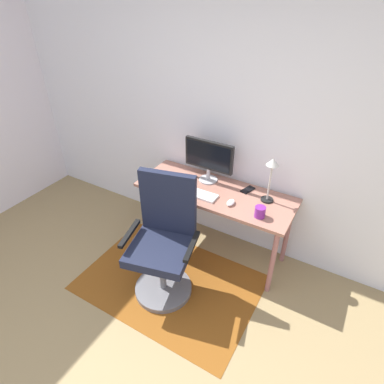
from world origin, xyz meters
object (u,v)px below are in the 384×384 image
at_px(desk, 215,198).
at_px(office_chair, 164,246).
at_px(monitor, 209,157).
at_px(desk_lamp, 271,172).
at_px(computer_mouse, 231,203).
at_px(cell_phone, 248,190).
at_px(coffee_cup, 260,212).
at_px(keyboard, 195,193).

relative_size(desk, office_chair, 1.31).
distance_m(monitor, office_chair, 0.91).
bearing_deg(desk_lamp, computer_mouse, -139.59).
height_order(computer_mouse, desk_lamp, desk_lamp).
height_order(computer_mouse, office_chair, office_chair).
distance_m(computer_mouse, cell_phone, 0.28).
bearing_deg(cell_phone, office_chair, -99.21).
distance_m(coffee_cup, desk_lamp, 0.35).
xyz_separation_m(keyboard, cell_phone, (0.40, 0.29, -0.00)).
relative_size(keyboard, desk_lamp, 1.04).
height_order(monitor, office_chair, monitor).
relative_size(monitor, desk_lamp, 1.17).
distance_m(monitor, cell_phone, 0.47).
relative_size(monitor, office_chair, 0.43).
relative_size(desk, computer_mouse, 14.06).
distance_m(computer_mouse, coffee_cup, 0.28).
relative_size(desk, keyboard, 3.40).
xyz_separation_m(monitor, office_chair, (-0.01, -0.76, -0.50)).
xyz_separation_m(monitor, coffee_cup, (0.63, -0.29, -0.20)).
distance_m(desk, monitor, 0.38).
bearing_deg(computer_mouse, desk, 151.01).
distance_m(desk, computer_mouse, 0.26).
xyz_separation_m(computer_mouse, cell_phone, (0.05, 0.28, -0.01)).
height_order(desk, cell_phone, cell_phone).
bearing_deg(computer_mouse, desk_lamp, 40.41).
distance_m(desk, coffee_cup, 0.53).
relative_size(desk, cell_phone, 10.44).
bearing_deg(desk, cell_phone, 32.78).
bearing_deg(office_chair, coffee_cup, 22.61).
relative_size(coffee_cup, desk_lamp, 0.23).
height_order(coffee_cup, cell_phone, coffee_cup).
bearing_deg(keyboard, office_chair, -91.50).
relative_size(desk, monitor, 3.03).
bearing_deg(desk, computer_mouse, -28.99).
bearing_deg(monitor, cell_phone, 4.12).
bearing_deg(desk_lamp, office_chair, -130.45).
height_order(computer_mouse, cell_phone, computer_mouse).
relative_size(desk_lamp, office_chair, 0.37).
xyz_separation_m(desk, computer_mouse, (0.21, -0.12, 0.10)).
bearing_deg(desk, office_chair, -104.05).
bearing_deg(desk, monitor, 136.94).
distance_m(desk, office_chair, 0.67).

